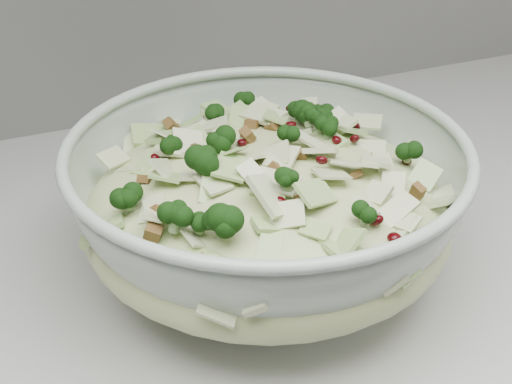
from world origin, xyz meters
TOP-DOWN VIEW (x-y plane):
  - mixing_bowl at (0.19, 1.60)m, footprint 0.40×0.40m
  - salad at (0.19, 1.60)m, footprint 0.37×0.37m

SIDE VIEW (x-z plane):
  - mixing_bowl at x=0.19m, z-range 0.90..1.04m
  - salad at x=0.19m, z-range 0.92..1.06m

